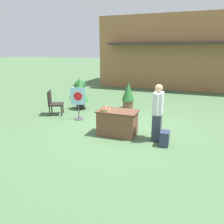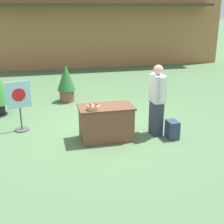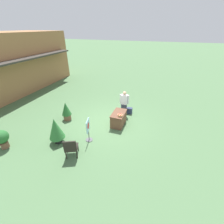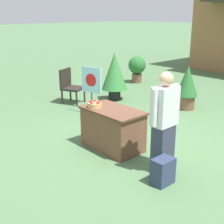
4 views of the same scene
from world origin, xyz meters
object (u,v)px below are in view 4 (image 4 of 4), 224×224
person_visitor (164,122)px  potted_plant_near_left (187,86)px  apple_basket (95,105)px  patio_chair (70,85)px  backpack (163,171)px  display_table (113,129)px  potted_plant_far_left (137,67)px  poster_board (91,89)px  potted_plant_far_right (115,73)px

person_visitor → potted_plant_near_left: 3.67m
apple_basket → potted_plant_near_left: potted_plant_near_left is taller
apple_basket → patio_chair: bearing=154.1°
backpack → display_table: bearing=168.1°
potted_plant_far_left → patio_chair: bearing=-80.1°
potted_plant_far_left → potted_plant_near_left: size_ratio=0.82×
display_table → potted_plant_near_left: size_ratio=1.03×
backpack → poster_board: size_ratio=0.34×
display_table → backpack: (1.50, -0.32, -0.19)m
potted_plant_far_left → backpack: bearing=-43.2°
display_table → backpack: display_table is taller
apple_basket → backpack: size_ratio=0.64×
person_visitor → backpack: bearing=130.3°
backpack → potted_plant_far_left: size_ratio=0.43×
poster_board → potted_plant_far_right: size_ratio=0.88×
display_table → potted_plant_far_right: size_ratio=0.88×
potted_plant_near_left → poster_board: bearing=-121.1°
patio_chair → apple_basket: bearing=-51.0°
poster_board → display_table: bearing=47.3°
potted_plant_far_left → potted_plant_near_left: (3.20, -1.41, 0.07)m
apple_basket → potted_plant_far_left: bearing=125.8°
backpack → potted_plant_far_right: 4.94m
patio_chair → person_visitor: bearing=-40.4°
person_visitor → backpack: (0.28, -0.33, -0.64)m
patio_chair → display_table: bearing=-45.9°
display_table → patio_chair: 3.40m
person_visitor → potted_plant_far_left: (-4.98, 4.61, -0.27)m
apple_basket → potted_plant_far_right: potted_plant_far_right is taller
apple_basket → potted_plant_far_right: 3.44m
potted_plant_near_left → potted_plant_far_right: bearing=-158.1°
person_visitor → poster_board: bearing=-18.1°
person_visitor → patio_chair: (-4.39, 1.20, -0.31)m
backpack → potted_plant_near_left: potted_plant_near_left is taller
display_table → potted_plant_far_right: 3.55m
patio_chair → potted_plant_far_right: 1.37m
patio_chair → potted_plant_near_left: size_ratio=0.83×
poster_board → person_visitor: bearing=57.4°
patio_chair → poster_board: bearing=-34.4°
potted_plant_far_left → potted_plant_near_left: 3.49m
person_visitor → backpack: 0.77m
backpack → patio_chair: bearing=162.0°
poster_board → patio_chair: 1.29m
apple_basket → potted_plant_far_left: (-3.46, 4.80, -0.27)m
apple_basket → backpack: 1.92m
poster_board → potted_plant_near_left: poster_board is taller
potted_plant_near_left → backpack: bearing=-59.6°
poster_board → patio_chair: poster_board is taller
poster_board → potted_plant_far_right: (-0.67, 1.41, 0.15)m
display_table → potted_plant_far_right: bearing=137.0°
potted_plant_far_left → person_visitor: bearing=-42.8°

